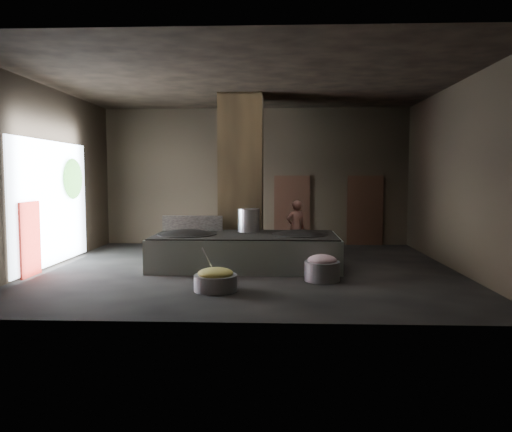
{
  "coord_description": "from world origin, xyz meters",
  "views": [
    {
      "loc": [
        0.71,
        -12.07,
        2.28
      ],
      "look_at": [
        0.17,
        0.68,
        1.25
      ],
      "focal_mm": 35.0,
      "sensor_mm": 36.0,
      "label": 1
    }
  ],
  "objects_px": {
    "veg_basin": "(216,283)",
    "meat_basin": "(322,271)",
    "cook": "(296,227)",
    "wok_right": "(300,238)",
    "stock_pot": "(249,220)",
    "wok_left": "(187,237)",
    "hearth_platform": "(245,252)"
  },
  "relations": [
    {
      "from": "wok_left",
      "to": "stock_pot",
      "type": "xyz_separation_m",
      "value": [
        1.5,
        0.6,
        0.38
      ]
    },
    {
      "from": "hearth_platform",
      "to": "cook",
      "type": "relative_size",
      "value": 2.91
    },
    {
      "from": "wok_left",
      "to": "cook",
      "type": "height_order",
      "value": "cook"
    },
    {
      "from": "hearth_platform",
      "to": "stock_pot",
      "type": "distance_m",
      "value": 0.92
    },
    {
      "from": "wok_right",
      "to": "veg_basin",
      "type": "distance_m",
      "value": 3.21
    },
    {
      "from": "hearth_platform",
      "to": "stock_pot",
      "type": "xyz_separation_m",
      "value": [
        0.05,
        0.55,
        0.73
      ]
    },
    {
      "from": "wok_right",
      "to": "hearth_platform",
      "type": "bearing_deg",
      "value": -177.88
    },
    {
      "from": "cook",
      "to": "veg_basin",
      "type": "relative_size",
      "value": 1.82
    },
    {
      "from": "wok_right",
      "to": "stock_pot",
      "type": "distance_m",
      "value": 1.44
    },
    {
      "from": "wok_right",
      "to": "stock_pot",
      "type": "height_order",
      "value": "stock_pot"
    },
    {
      "from": "hearth_platform",
      "to": "cook",
      "type": "distance_m",
      "value": 2.57
    },
    {
      "from": "meat_basin",
      "to": "veg_basin",
      "type": "bearing_deg",
      "value": -154.61
    },
    {
      "from": "wok_right",
      "to": "stock_pot",
      "type": "relative_size",
      "value": 2.25
    },
    {
      "from": "hearth_platform",
      "to": "meat_basin",
      "type": "distance_m",
      "value": 2.34
    },
    {
      "from": "hearth_platform",
      "to": "stock_pot",
      "type": "bearing_deg",
      "value": 84.68
    },
    {
      "from": "wok_right",
      "to": "meat_basin",
      "type": "relative_size",
      "value": 1.74
    },
    {
      "from": "wok_right",
      "to": "veg_basin",
      "type": "bearing_deg",
      "value": -124.26
    },
    {
      "from": "wok_left",
      "to": "hearth_platform",
      "type": "bearing_deg",
      "value": 1.97
    },
    {
      "from": "wok_right",
      "to": "cook",
      "type": "distance_m",
      "value": 2.11
    },
    {
      "from": "veg_basin",
      "to": "meat_basin",
      "type": "height_order",
      "value": "meat_basin"
    },
    {
      "from": "stock_pot",
      "to": "hearth_platform",
      "type": "bearing_deg",
      "value": -95.19
    },
    {
      "from": "hearth_platform",
      "to": "wok_right",
      "type": "height_order",
      "value": "wok_right"
    },
    {
      "from": "veg_basin",
      "to": "meat_basin",
      "type": "xyz_separation_m",
      "value": [
        2.2,
        1.04,
        0.05
      ]
    },
    {
      "from": "stock_pot",
      "to": "cook",
      "type": "height_order",
      "value": "cook"
    },
    {
      "from": "veg_basin",
      "to": "stock_pot",
      "type": "bearing_deg",
      "value": 81.26
    },
    {
      "from": "hearth_platform",
      "to": "wok_left",
      "type": "xyz_separation_m",
      "value": [
        -1.45,
        -0.05,
        0.35
      ]
    },
    {
      "from": "stock_pot",
      "to": "meat_basin",
      "type": "relative_size",
      "value": 0.77
    },
    {
      "from": "cook",
      "to": "meat_basin",
      "type": "height_order",
      "value": "cook"
    },
    {
      "from": "wok_left",
      "to": "meat_basin",
      "type": "bearing_deg",
      "value": -24.48
    },
    {
      "from": "wok_left",
      "to": "meat_basin",
      "type": "xyz_separation_m",
      "value": [
        3.22,
        -1.47,
        -0.54
      ]
    },
    {
      "from": "wok_right",
      "to": "stock_pot",
      "type": "xyz_separation_m",
      "value": [
        -1.3,
        0.5,
        0.38
      ]
    },
    {
      "from": "hearth_platform",
      "to": "veg_basin",
      "type": "height_order",
      "value": "hearth_platform"
    }
  ]
}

